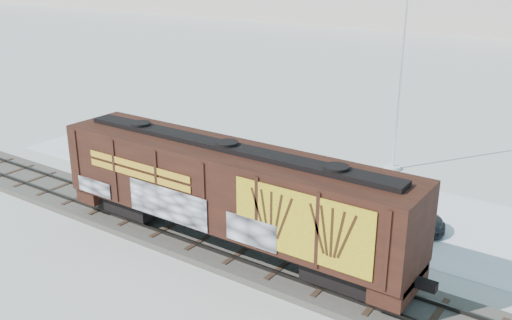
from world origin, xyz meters
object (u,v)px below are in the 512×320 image
Objects in this scene: hopper_railcar at (228,190)px; flagpole at (401,96)px; car_white at (275,165)px; car_dark at (395,215)px; car_silver at (187,155)px.

flagpole is at bearing 81.73° from hopper_railcar.
hopper_railcar is 3.87× the size of car_white.
hopper_railcar is 3.57× the size of car_dark.
car_silver is 13.13m from car_dark.
flagpole is at bearing -50.85° from car_silver.
hopper_railcar is 1.35× the size of flagpole.
car_silver is 5.37m from car_white.
car_dark is at bearing -130.33° from car_white.
flagpole reaches higher than car_silver.
hopper_railcar is at bearing -122.90° from car_silver.
flagpole is at bearing 2.53° from car_dark.
car_white is at bearing -66.04° from car_silver.
flagpole is 12.65m from car_silver.
hopper_railcar is 13.55m from flagpole.
hopper_railcar is at bearing 121.96° from car_dark.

